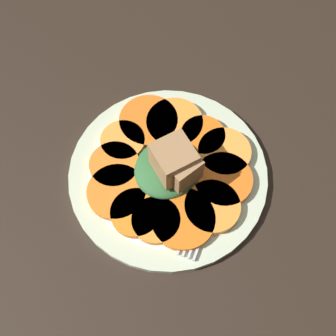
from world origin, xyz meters
The scene contains 16 objects.
table_slab centered at (0.00, 0.00, 1.00)cm, with size 120.00×120.00×2.00cm, color black.
plate centered at (0.00, 0.00, 2.52)cm, with size 25.58×25.58×1.05cm.
carrot_slice_0 centered at (0.16, -7.36, 3.57)cm, with size 6.88×6.88×0.94cm, color orange.
carrot_slice_1 centered at (3.70, -6.03, 3.57)cm, with size 7.42×7.42×0.94cm, color orange.
carrot_slice_2 centered at (6.84, -3.64, 3.57)cm, with size 6.93×6.93×0.94cm, color #F99439.
carrot_slice_3 centered at (6.79, -0.17, 3.57)cm, with size 5.92×5.92×0.94cm, color orange.
carrot_slice_4 centered at (5.75, 4.10, 3.57)cm, with size 7.64×7.64×0.94cm, color orange.
carrot_slice_5 centered at (3.61, 6.89, 3.57)cm, with size 7.91×7.91×0.94cm, color orange.
carrot_slice_6 centered at (-0.92, 7.24, 3.57)cm, with size 5.86×5.86×0.94cm, color orange.
carrot_slice_7 centered at (-4.13, 5.52, 3.57)cm, with size 6.41×6.41×0.94cm, color orange.
carrot_slice_8 centered at (-6.56, 2.62, 3.57)cm, with size 7.36×7.36×0.94cm, color orange.
carrot_slice_9 centered at (-6.89, -1.07, 3.57)cm, with size 6.22×6.22×0.94cm, color orange.
carrot_slice_10 centered at (-5.93, -3.51, 3.57)cm, with size 5.91×5.91×0.94cm, color orange.
carrot_slice_11 centered at (-3.59, -5.77, 3.57)cm, with size 7.82×7.82×0.94cm, color orange.
center_pile centered at (0.05, -0.69, 5.98)cm, with size 8.95×8.31×6.70cm.
fork centered at (0.81, -6.04, 3.30)cm, with size 16.81×7.94×0.40cm.
Camera 1 is at (-16.99, -15.68, 51.79)cm, focal length 45.00 mm.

